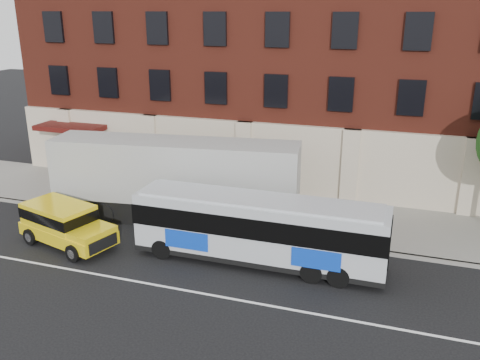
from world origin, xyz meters
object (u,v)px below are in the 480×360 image
(sign_pole, at_px, (59,182))
(shipping_container, at_px, (175,181))
(yellow_suv, at_px, (64,222))
(city_bus, at_px, (259,227))

(sign_pole, height_order, shipping_container, shipping_container)
(sign_pole, bearing_deg, shipping_container, 5.76)
(yellow_suv, bearing_deg, sign_pole, 129.06)
(yellow_suv, bearing_deg, shipping_container, 50.52)
(yellow_suv, bearing_deg, city_bus, 7.01)
(sign_pole, height_order, yellow_suv, sign_pole)
(yellow_suv, height_order, shipping_container, shipping_container)
(shipping_container, bearing_deg, city_bus, -31.11)
(city_bus, xyz_separation_m, shipping_container, (-5.30, 3.20, 0.43))
(city_bus, bearing_deg, yellow_suv, -172.99)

